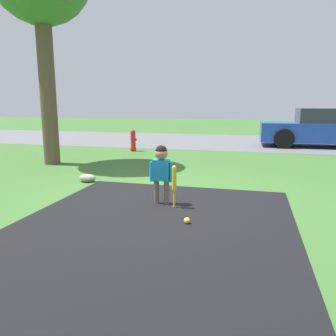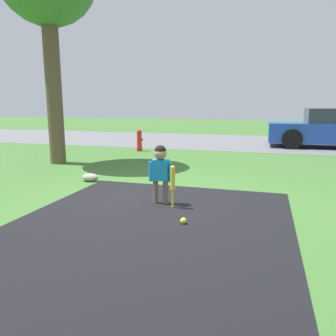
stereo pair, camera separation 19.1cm
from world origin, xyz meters
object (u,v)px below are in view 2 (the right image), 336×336
(sports_ball, at_px, (183,221))
(child, at_px, (160,166))
(baseball_bat, at_px, (173,180))
(fire_hydrant, at_px, (139,140))
(parked_car, at_px, (330,129))

(sports_ball, bearing_deg, child, 126.13)
(sports_ball, bearing_deg, baseball_bat, 117.37)
(child, distance_m, fire_hydrant, 5.88)
(parked_car, bearing_deg, child, 64.90)
(baseball_bat, distance_m, sports_ball, 0.77)
(child, bearing_deg, parked_car, 63.19)
(child, height_order, fire_hydrant, child)
(fire_hydrant, height_order, parked_car, parked_car)
(baseball_bat, distance_m, fire_hydrant, 6.10)
(child, distance_m, parked_car, 8.83)
(child, distance_m, baseball_bat, 0.32)
(fire_hydrant, relative_size, parked_car, 0.17)
(baseball_bat, bearing_deg, parked_car, 67.47)
(child, height_order, sports_ball, child)
(child, bearing_deg, sports_ball, -56.40)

